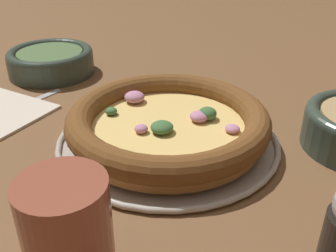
{
  "coord_description": "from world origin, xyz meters",
  "views": [
    {
      "loc": [
        -0.15,
        0.43,
        0.27
      ],
      "look_at": [
        0.0,
        0.0,
        0.02
      ],
      "focal_mm": 42.0,
      "sensor_mm": 36.0,
      "label": 1
    }
  ],
  "objects_px": {
    "pizza_tray": "(168,139)",
    "drinking_cup": "(65,235)",
    "fork": "(11,109)",
    "pizza": "(168,123)",
    "bowl_far": "(51,60)"
  },
  "relations": [
    {
      "from": "pizza_tray",
      "to": "drinking_cup",
      "type": "relative_size",
      "value": 2.87
    },
    {
      "from": "fork",
      "to": "pizza",
      "type": "bearing_deg",
      "value": 105.31
    },
    {
      "from": "pizza_tray",
      "to": "drinking_cup",
      "type": "bearing_deg",
      "value": 89.25
    },
    {
      "from": "pizza_tray",
      "to": "bowl_far",
      "type": "distance_m",
      "value": 0.34
    },
    {
      "from": "drinking_cup",
      "to": "pizza_tray",
      "type": "bearing_deg",
      "value": -90.75
    },
    {
      "from": "pizza",
      "to": "bowl_far",
      "type": "height_order",
      "value": "pizza"
    },
    {
      "from": "bowl_far",
      "to": "drinking_cup",
      "type": "relative_size",
      "value": 1.54
    },
    {
      "from": "pizza",
      "to": "fork",
      "type": "xyz_separation_m",
      "value": [
        0.26,
        -0.01,
        -0.03
      ]
    },
    {
      "from": "bowl_far",
      "to": "fork",
      "type": "distance_m",
      "value": 0.16
    },
    {
      "from": "bowl_far",
      "to": "drinking_cup",
      "type": "bearing_deg",
      "value": 125.34
    },
    {
      "from": "bowl_far",
      "to": "fork",
      "type": "xyz_separation_m",
      "value": [
        -0.03,
        0.16,
        -0.02
      ]
    },
    {
      "from": "pizza_tray",
      "to": "pizza",
      "type": "height_order",
      "value": "pizza"
    },
    {
      "from": "pizza",
      "to": "drinking_cup",
      "type": "relative_size",
      "value": 2.59
    },
    {
      "from": "bowl_far",
      "to": "drinking_cup",
      "type": "distance_m",
      "value": 0.5
    },
    {
      "from": "pizza",
      "to": "drinking_cup",
      "type": "height_order",
      "value": "drinking_cup"
    }
  ]
}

